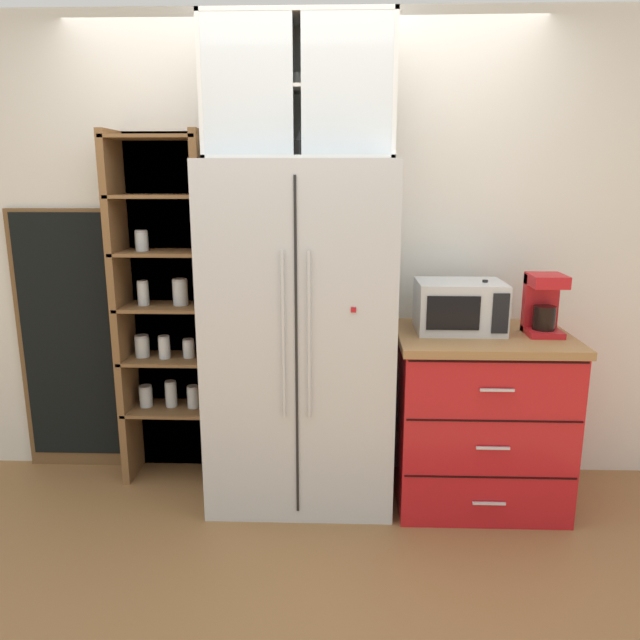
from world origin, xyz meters
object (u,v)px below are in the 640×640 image
microwave (459,306)px  refrigerator (301,336)px  mug_navy (484,324)px  chalkboard_menu (70,342)px  coffee_maker (543,304)px  bottle_cobalt (483,309)px

microwave → refrigerator: bearing=-177.3°
mug_navy → chalkboard_menu: (-2.30, 0.29, -0.19)m
microwave → coffee_maker: (0.41, -0.04, 0.03)m
refrigerator → chalkboard_menu: refrigerator is taller
refrigerator → bottle_cobalt: refrigerator is taller
mug_navy → chalkboard_menu: size_ratio=0.08×
refrigerator → chalkboard_menu: bearing=167.9°
coffee_maker → microwave: bearing=174.2°
refrigerator → coffee_maker: (1.23, -0.00, 0.18)m
refrigerator → mug_navy: bearing=0.2°
chalkboard_menu → bottle_cobalt: bearing=-6.7°
bottle_cobalt → mug_navy: bearing=-84.0°
coffee_maker → bottle_cobalt: size_ratio=1.14×
microwave → chalkboard_menu: chalkboard_menu is taller
coffee_maker → mug_navy: (-0.29, 0.01, -0.11)m
microwave → bottle_cobalt: 0.12m
mug_navy → bottle_cobalt: size_ratio=0.44×
refrigerator → bottle_cobalt: 0.95m
microwave → mug_navy: microwave is taller
chalkboard_menu → microwave: bearing=-6.6°
chalkboard_menu → coffee_maker: bearing=-6.5°
bottle_cobalt → chalkboard_menu: size_ratio=0.18×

